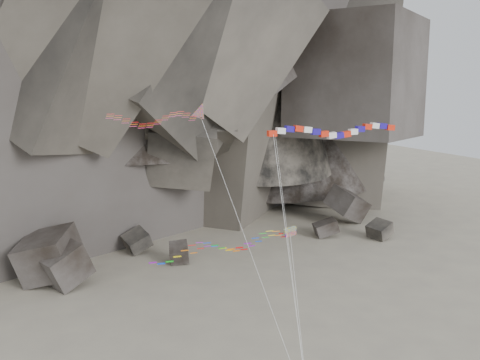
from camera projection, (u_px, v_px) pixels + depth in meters
name	position (u px, v px, depth m)	size (l,w,h in m)	color
headland	(95.00, 0.00, 103.79)	(110.00, 70.00, 84.00)	#554F46
boulder_field	(176.00, 246.00, 80.22)	(72.74, 16.49, 8.40)	#47423F
delta_kite	(151.00, 118.00, 46.92)	(11.74, 15.25, 23.43)	red
banner_kite	(334.00, 131.00, 47.53)	(13.50, 8.79, 21.57)	red
parafoil_kite	(218.00, 246.00, 48.45)	(14.44, 11.78, 11.77)	#D8C30C
pennant_kite	(283.00, 201.00, 45.90)	(2.64, 9.95, 20.77)	red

